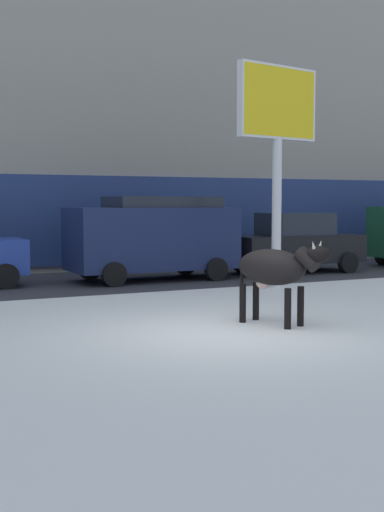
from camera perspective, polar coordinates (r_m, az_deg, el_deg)
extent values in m
plane|color=white|center=(11.70, 2.71, -6.29)|extent=(120.00, 120.00, 0.00)
cube|color=#333338|center=(19.29, -9.35, -2.11)|extent=(60.00, 5.60, 0.01)
cube|color=gray|center=(25.20, -13.57, 14.17)|extent=(44.00, 6.00, 13.00)
cube|color=navy|center=(21.87, -11.57, 2.81)|extent=(43.12, 0.10, 2.80)
ellipsoid|color=black|center=(12.49, 6.47, -0.90)|extent=(1.06, 1.52, 0.64)
cylinder|color=black|center=(12.45, 8.80, -4.05)|extent=(0.12, 0.12, 0.70)
cylinder|color=black|center=(12.13, 7.77, -4.26)|extent=(0.12, 0.12, 0.70)
cylinder|color=black|center=(13.02, 5.20, -3.65)|extent=(0.12, 0.12, 0.70)
cylinder|color=black|center=(12.71, 4.13, -3.84)|extent=(0.12, 0.12, 0.70)
cylinder|color=black|center=(12.05, 9.36, -0.27)|extent=(0.41, 0.54, 0.44)
ellipsoid|color=black|center=(11.93, 10.25, 0.15)|extent=(0.38, 0.50, 0.28)
cone|color=beige|center=(12.03, 10.38, 0.95)|extent=(0.13, 0.10, 0.15)
cone|color=beige|center=(11.85, 9.81, 0.91)|extent=(0.13, 0.10, 0.15)
cylinder|color=black|center=(12.92, 4.07, -1.84)|extent=(0.06, 0.06, 0.60)
ellipsoid|color=beige|center=(12.63, 5.81, -2.21)|extent=(0.32, 0.35, 0.20)
cylinder|color=silver|center=(17.89, 6.88, 3.50)|extent=(0.24, 0.24, 3.80)
cube|color=silver|center=(18.06, 6.96, 12.26)|extent=(2.51, 0.68, 1.82)
cube|color=yellow|center=(18.03, 7.01, 12.27)|extent=(2.39, 0.62, 1.70)
cylinder|color=black|center=(18.11, -14.86, -1.61)|extent=(0.64, 0.23, 0.64)
cube|color=#19234C|center=(19.46, -3.24, 1.44)|extent=(4.63, 1.96, 1.70)
cube|color=#1E232D|center=(19.56, -2.45, 4.39)|extent=(3.02, 1.71, 0.30)
cylinder|color=black|center=(21.01, -0.55, -0.66)|extent=(0.64, 0.23, 0.64)
cylinder|color=black|center=(19.34, 1.97, -1.09)|extent=(0.64, 0.23, 0.64)
cylinder|color=black|center=(19.86, -8.29, -0.99)|extent=(0.64, 0.23, 0.64)
cylinder|color=black|center=(18.08, -6.34, -1.50)|extent=(0.64, 0.23, 0.64)
cube|color=black|center=(21.81, 8.33, 0.59)|extent=(4.22, 1.82, 0.84)
cube|color=#1E232D|center=(21.78, 8.36, 2.59)|extent=(2.02, 1.58, 0.68)
cylinder|color=black|center=(23.36, 9.80, -0.21)|extent=(0.64, 0.23, 0.64)
cylinder|color=black|center=(21.98, 12.55, -0.54)|extent=(0.64, 0.23, 0.64)
cylinder|color=black|center=(21.83, 4.06, -0.48)|extent=(0.64, 0.23, 0.64)
cylinder|color=black|center=(20.35, 6.63, -0.85)|extent=(0.64, 0.23, 0.64)
cylinder|color=black|center=(25.29, 15.26, 0.04)|extent=(0.64, 0.23, 0.64)
cylinder|color=#282833|center=(23.32, -1.58, 0.14)|extent=(0.24, 0.24, 0.88)
cube|color=#2D4C93|center=(23.28, -1.59, 2.00)|extent=(0.36, 0.22, 0.64)
sphere|color=tan|center=(23.26, -1.59, 3.06)|extent=(0.20, 0.20, 0.20)
cylinder|color=#282833|center=(26.22, 9.80, 0.55)|extent=(0.24, 0.24, 0.88)
cube|color=#386B42|center=(26.19, 9.83, 2.21)|extent=(0.36, 0.22, 0.64)
sphere|color=beige|center=(26.17, 9.84, 3.15)|extent=(0.20, 0.20, 0.20)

